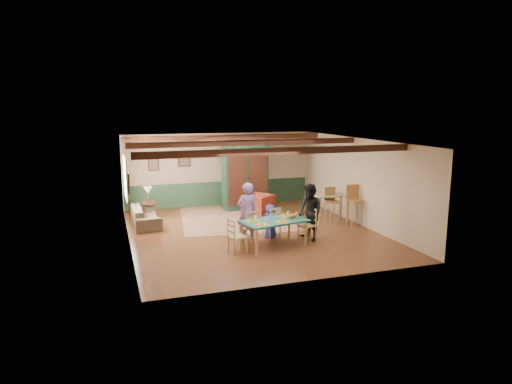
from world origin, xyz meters
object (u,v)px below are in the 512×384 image
object	(u,v)px
dining_table	(274,233)
armchair	(258,205)
end_table	(149,210)
counter_table	(330,208)
armoire	(245,175)
dining_chair_end_right	(307,225)
person_man	(247,212)
bar_stool_left	(333,206)
cat	(292,215)
dining_chair_far_right	(272,223)
table_lamp	(148,194)
bar_stool_right	(355,206)
dining_chair_end_left	(238,236)
sofa	(146,216)
person_child	(270,221)
person_woman	(310,212)
dining_chair_far_left	(248,226)

from	to	relation	value
dining_table	armchair	distance (m)	3.33
end_table	counter_table	bearing A→B (deg)	-23.26
armoire	armchair	bearing A→B (deg)	-88.19
dining_chair_end_right	counter_table	bearing A→B (deg)	123.27
dining_table	end_table	world-z (taller)	dining_table
person_man	bar_stool_left	distance (m)	3.25
dining_table	cat	world-z (taller)	cat
dining_chair_far_right	counter_table	bearing A→B (deg)	-167.99
dining_chair_end_right	end_table	distance (m)	5.59
table_lamp	bar_stool_right	bearing A→B (deg)	-27.21
dining_chair_end_left	armchair	bearing A→B (deg)	-39.03
sofa	dining_chair_end_left	bearing A→B (deg)	-152.82
sofa	bar_stool_left	size ratio (longest dim) A/B	1.70
dining_chair_end_left	armoire	xyz separation A→B (m)	(1.68, 4.85, 0.78)
armchair	sofa	distance (m)	3.68
dining_table	armoire	world-z (taller)	armoire
dining_chair_far_right	dining_chair_end_right	distance (m)	0.99
person_child	table_lamp	size ratio (longest dim) A/B	1.89
armchair	bar_stool_left	size ratio (longest dim) A/B	0.74
person_man	person_woman	size ratio (longest dim) A/B	1.05
dining_chair_far_left	dining_chair_end_right	xyz separation A→B (m)	(1.59, -0.34, 0.00)
dining_chair_end_left	table_lamp	world-z (taller)	table_lamp
armoire	cat	bearing A→B (deg)	-91.25
person_child	dining_chair_far_left	bearing A→B (deg)	5.71
dining_table	dining_chair_far_left	xyz separation A→B (m)	(-0.52, 0.58, 0.10)
cat	armoire	bearing A→B (deg)	76.18
counter_table	dining_chair_end_left	bearing A→B (deg)	-150.23
person_man	table_lamp	xyz separation A→B (m)	(-2.31, 3.57, -0.01)
dining_table	counter_table	distance (m)	3.23
end_table	counter_table	distance (m)	5.97
end_table	bar_stool_left	size ratio (longest dim) A/B	0.47
armchair	bar_stool_left	world-z (taller)	bar_stool_left
dining_chair_end_left	armoire	bearing A→B (deg)	-31.93
dining_chair_far_left	armchair	distance (m)	2.93
dining_chair_end_left	bar_stool_left	xyz separation A→B (m)	(3.63, 1.84, 0.13)
sofa	armoire	bearing A→B (deg)	-72.49
dining_chair_far_right	person_child	world-z (taller)	person_child
bar_stool_right	armchair	bearing A→B (deg)	143.09
cat	table_lamp	bearing A→B (deg)	115.94
person_woman	person_child	world-z (taller)	person_woman
dining_chair_far_right	bar_stool_left	xyz separation A→B (m)	(2.34, 0.85, 0.13)
person_child	dining_chair_end_right	bearing A→B (deg)	133.15
table_lamp	person_child	bearing A→B (deg)	-48.11
end_table	bar_stool_right	xyz separation A→B (m)	(5.95, -3.06, 0.37)
armoire	bar_stool_right	distance (m)	4.28
armchair	counter_table	bearing A→B (deg)	108.40
armchair	table_lamp	size ratio (longest dim) A/B	1.71
counter_table	person_man	bearing A→B (deg)	-159.05
table_lamp	armchair	bearing A→B (deg)	-15.36
person_man	cat	world-z (taller)	person_man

